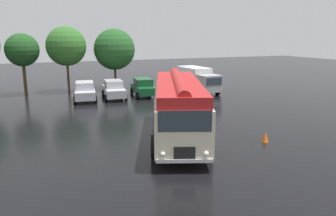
{
  "coord_description": "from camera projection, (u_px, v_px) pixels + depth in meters",
  "views": [
    {
      "loc": [
        -7.33,
        -15.61,
        5.66
      ],
      "look_at": [
        -0.04,
        2.16,
        1.4
      ],
      "focal_mm": 35.0,
      "sensor_mm": 36.0,
      "label": 1
    }
  ],
  "objects": [
    {
      "name": "vintage_bus",
      "position": [
        178.0,
        105.0,
        18.2
      ],
      "size": [
        5.91,
        10.29,
        3.49
      ],
      "color": "beige",
      "rests_on": "ground"
    },
    {
      "name": "car_mid_right",
      "position": [
        143.0,
        87.0,
        31.21
      ],
      "size": [
        2.23,
        4.33,
        1.66
      ],
      "color": "#144C28",
      "rests_on": "ground"
    },
    {
      "name": "tree_centre",
      "position": [
        66.0,
        46.0,
        32.66
      ],
      "size": [
        3.94,
        3.94,
        6.6
      ],
      "color": "#4C3823",
      "rests_on": "ground"
    },
    {
      "name": "box_van",
      "position": [
        197.0,
        79.0,
        33.12
      ],
      "size": [
        2.55,
        5.86,
        2.5
      ],
      "color": "silver",
      "rests_on": "ground"
    },
    {
      "name": "tree_right_of_centre",
      "position": [
        114.0,
        49.0,
        34.4
      ],
      "size": [
        4.31,
        4.31,
        6.39
      ],
      "color": "#4C3823",
      "rests_on": "ground"
    },
    {
      "name": "ground_plane",
      "position": [
        184.0,
        141.0,
        18.04
      ],
      "size": [
        120.0,
        120.0,
        0.0
      ],
      "primitive_type": "plane",
      "color": "black"
    },
    {
      "name": "traffic_cone",
      "position": [
        265.0,
        137.0,
        17.76
      ],
      "size": [
        0.36,
        0.36,
        0.55
      ],
      "primitive_type": "cone",
      "color": "orange",
      "rests_on": "ground"
    },
    {
      "name": "car_far_right",
      "position": [
        169.0,
        85.0,
        32.25
      ],
      "size": [
        2.29,
        4.35,
        1.66
      ],
      "color": "#B7BABF",
      "rests_on": "ground"
    },
    {
      "name": "car_mid_left",
      "position": [
        114.0,
        89.0,
        29.97
      ],
      "size": [
        2.28,
        4.35,
        1.66
      ],
      "color": "#B7BABF",
      "rests_on": "ground"
    },
    {
      "name": "car_near_left",
      "position": [
        85.0,
        91.0,
        29.02
      ],
      "size": [
        2.37,
        4.39,
        1.66
      ],
      "color": "#B7BABF",
      "rests_on": "ground"
    },
    {
      "name": "tree_left_of_centre",
      "position": [
        21.0,
        49.0,
        31.21
      ],
      "size": [
        3.15,
        3.15,
        5.89
      ],
      "color": "#4C3823",
      "rests_on": "ground"
    }
  ]
}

